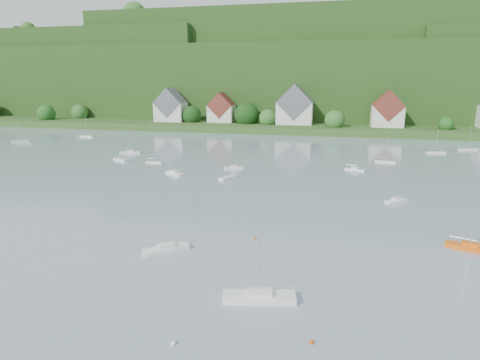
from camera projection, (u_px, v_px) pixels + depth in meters
The scene contains 13 objects.
far_shore_strip at pixel (286, 124), 199.85m from camera, with size 600.00×60.00×3.00m, color #2D501E.
forested_ridge at pixel (300, 79), 259.40m from camera, with size 620.00×181.22×69.89m.
village_building_0 at pixel (171, 108), 197.45m from camera, with size 14.00×10.40×16.00m.
village_building_1 at pixel (221, 110), 194.14m from camera, with size 12.00×9.36×14.00m.
village_building_2 at pixel (295, 108), 185.29m from camera, with size 16.00×11.44×18.00m.
village_building_3 at pixel (387, 112), 174.98m from camera, with size 13.00×10.40×15.50m.
near_sailboat_3 at pixel (166, 248), 56.56m from camera, with size 6.05×5.38×8.57m.
near_sailboat_4 at pixel (259, 296), 43.98m from camera, with size 8.17×3.70×10.66m.
near_sailboat_5 at pixel (470, 247), 57.01m from camera, with size 6.53×3.87×8.52m.
mooring_buoy_1 at pixel (173, 345), 36.84m from camera, with size 0.48×0.48×0.48m, color white.
mooring_buoy_2 at pixel (311, 343), 37.02m from camera, with size 0.47×0.47×0.47m, color #D55313.
mooring_buoy_3 at pixel (255, 239), 61.09m from camera, with size 0.42×0.42×0.42m, color #D55313.
far_sailboat_cluster at pixel (281, 158), 121.34m from camera, with size 199.34×70.79×8.71m.
Camera 1 is at (22.31, -0.59, 23.46)m, focal length 30.45 mm.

